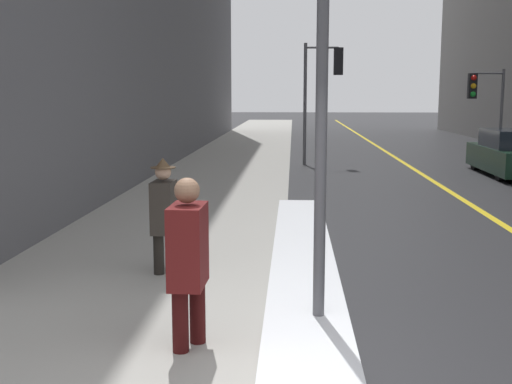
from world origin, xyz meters
TOP-DOWN VIEW (x-y plane):
  - sidewalk_slab at (-2.00, 15.00)m, footprint 4.00×80.00m
  - road_centre_stripe at (4.00, 15.00)m, footprint 0.16×80.00m
  - snow_bank_curb at (0.26, 4.27)m, footprint 0.88×9.33m
  - lamp_post at (0.39, 1.66)m, footprint 0.28×0.28m
  - traffic_light_near at (1.16, 17.14)m, footprint 1.31×0.33m
  - traffic_light_far at (6.89, 18.89)m, footprint 1.31×0.34m
  - pedestrian_nearside at (-0.86, 1.01)m, footprint 0.32×0.74m
  - pedestrian_in_fedora at (-1.61, 3.56)m, footprint 0.33×0.49m

SIDE VIEW (x-z plane):
  - road_centre_stripe at x=4.00m, z-range 0.00..0.00m
  - sidewalk_slab at x=-2.00m, z-range 0.00..0.01m
  - snow_bank_curb at x=0.26m, z-range 0.00..0.12m
  - pedestrian_in_fedora at x=-1.61m, z-range 0.07..1.64m
  - pedestrian_nearside at x=-0.86m, z-range 0.09..1.73m
  - traffic_light_far at x=6.89m, z-range 0.72..3.99m
  - traffic_light_near at x=1.16m, z-range 0.91..4.98m
  - lamp_post at x=0.39m, z-range 0.49..5.62m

